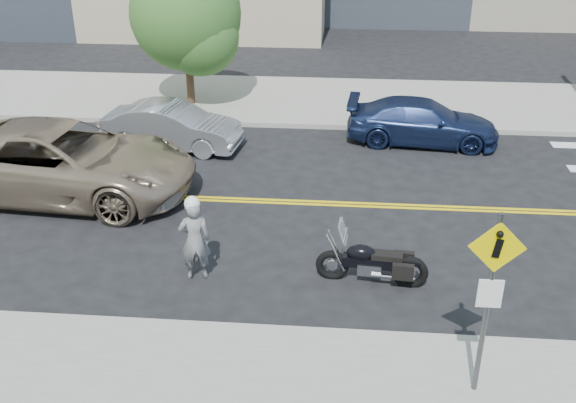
# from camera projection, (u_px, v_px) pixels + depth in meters

# --- Properties ---
(ground_plane) EXTENTS (120.00, 120.00, 0.00)m
(ground_plane) POSITION_uv_depth(u_px,v_px,m) (254.00, 201.00, 16.20)
(ground_plane) COLOR black
(ground_plane) RESTS_ON ground
(sidewalk_far) EXTENTS (60.00, 5.00, 0.15)m
(sidewalk_far) POSITION_uv_depth(u_px,v_px,m) (282.00, 100.00, 22.84)
(sidewalk_far) COLOR #9E9B91
(sidewalk_far) RESTS_ON ground_plane
(pedestrian_sign) EXTENTS (0.78, 0.08, 3.00)m
(pedestrian_sign) POSITION_uv_depth(u_px,v_px,m) (490.00, 289.00, 9.39)
(pedestrian_sign) COLOR #4C4C51
(pedestrian_sign) RESTS_ON sidewalk_near
(motorcyclist) EXTENTS (0.68, 0.53, 1.76)m
(motorcyclist) POSITION_uv_depth(u_px,v_px,m) (195.00, 238.00, 12.83)
(motorcyclist) COLOR #A4A4A8
(motorcyclist) RESTS_ON ground
(motorcycle) EXTENTS (2.13, 0.82, 1.26)m
(motorcycle) POSITION_uv_depth(u_px,v_px,m) (373.00, 254.00, 12.80)
(motorcycle) COLOR black
(motorcycle) RESTS_ON ground
(suv) EXTENTS (6.58, 3.38, 1.77)m
(suv) POSITION_uv_depth(u_px,v_px,m) (62.00, 161.00, 16.13)
(suv) COLOR tan
(suv) RESTS_ON ground
(parked_car_silver) EXTENTS (4.03, 1.89, 1.28)m
(parked_car_silver) POSITION_uv_depth(u_px,v_px,m) (172.00, 127.00, 18.94)
(parked_car_silver) COLOR #9EA0A5
(parked_car_silver) RESTS_ON ground
(parked_car_blue) EXTENTS (4.44, 2.10, 1.25)m
(parked_car_blue) POSITION_uv_depth(u_px,v_px,m) (422.00, 122.00, 19.33)
(parked_car_blue) COLOR navy
(parked_car_blue) RESTS_ON ground
(tree_far_a) EXTENTS (3.50, 3.50, 4.78)m
(tree_far_a) POSITION_uv_depth(u_px,v_px,m) (186.00, 15.00, 21.05)
(tree_far_a) COLOR #382619
(tree_far_a) RESTS_ON ground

